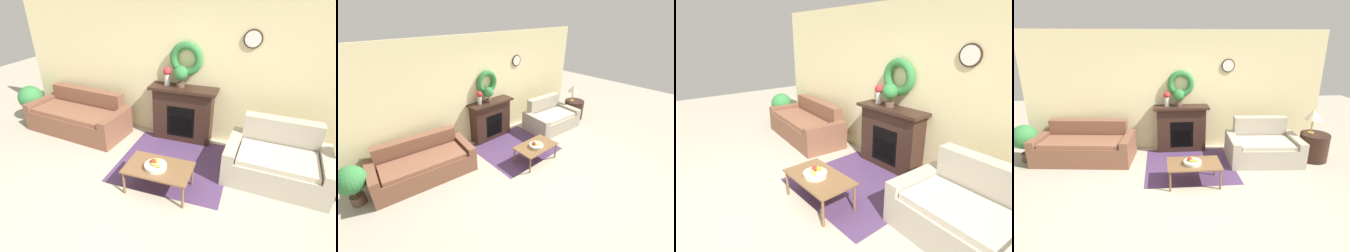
% 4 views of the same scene
% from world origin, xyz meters
% --- Properties ---
extents(ground_plane, '(16.00, 16.00, 0.00)m').
position_xyz_m(ground_plane, '(0.00, 0.00, 0.00)').
color(ground_plane, '#ADA38E').
extents(floor_rug, '(1.80, 1.68, 0.01)m').
position_xyz_m(floor_rug, '(0.17, 1.44, 0.00)').
color(floor_rug, '#4C335B').
rests_on(floor_rug, ground_plane).
extents(wall_back, '(6.80, 0.20, 2.70)m').
position_xyz_m(wall_back, '(0.00, 2.50, 1.36)').
color(wall_back, beige).
rests_on(wall_back, ground_plane).
extents(fireplace, '(1.24, 0.41, 1.06)m').
position_xyz_m(fireplace, '(0.06, 2.30, 0.54)').
color(fireplace, '#331E16').
rests_on(fireplace, ground_plane).
extents(couch_left, '(2.12, 1.09, 0.81)m').
position_xyz_m(couch_left, '(-2.03, 1.91, 0.29)').
color(couch_left, brown).
rests_on(couch_left, ground_plane).
extents(loveseat_right, '(1.54, 1.04, 0.87)m').
position_xyz_m(loveseat_right, '(1.76, 1.60, 0.30)').
color(loveseat_right, '#B2A893').
rests_on(loveseat_right, ground_plane).
extents(coffee_table, '(0.95, 0.58, 0.40)m').
position_xyz_m(coffee_table, '(0.17, 0.75, 0.36)').
color(coffee_table, brown).
rests_on(coffee_table, ground_plane).
extents(fruit_bowl, '(0.32, 0.32, 0.12)m').
position_xyz_m(fruit_bowl, '(0.13, 0.71, 0.44)').
color(fruit_bowl, beige).
rests_on(fruit_bowl, coffee_table).
extents(side_table_by_loveseat, '(0.60, 0.60, 0.58)m').
position_xyz_m(side_table_by_loveseat, '(2.86, 1.54, 0.29)').
color(side_table_by_loveseat, '#331E16').
rests_on(side_table_by_loveseat, ground_plane).
extents(table_lamp, '(0.33, 0.33, 0.52)m').
position_xyz_m(table_lamp, '(2.79, 1.60, 0.98)').
color(table_lamp, '#B28E42').
rests_on(table_lamp, side_table_by_loveseat).
extents(vase_on_mantel_left, '(0.15, 0.15, 0.33)m').
position_xyz_m(vase_on_mantel_left, '(-0.26, 2.31, 1.25)').
color(vase_on_mantel_left, silver).
rests_on(vase_on_mantel_left, fireplace).
extents(potted_plant_on_mantel, '(0.26, 0.26, 0.39)m').
position_xyz_m(potted_plant_on_mantel, '(0.00, 2.29, 1.30)').
color(potted_plant_on_mantel, brown).
rests_on(potted_plant_on_mantel, fireplace).
extents(potted_plant_floor_by_couch, '(0.51, 0.51, 0.80)m').
position_xyz_m(potted_plant_floor_by_couch, '(-3.28, 1.96, 0.51)').
color(potted_plant_floor_by_couch, brown).
rests_on(potted_plant_floor_by_couch, ground_plane).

